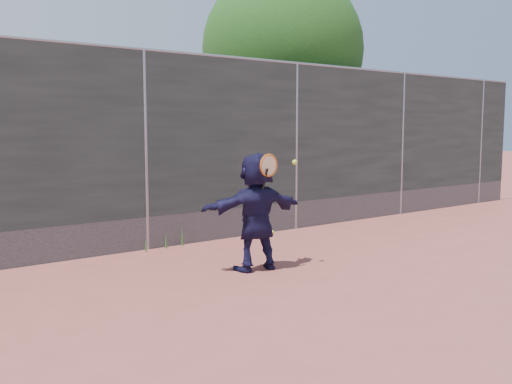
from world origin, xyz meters
TOP-DOWN VIEW (x-y plane):
  - ground at (0.00, 0.00)m, footprint 80.00×80.00m
  - player at (0.56, 1.49)m, footprint 1.47×0.65m
  - ball_ground at (2.30, 3.31)m, footprint 0.07×0.07m
  - fence at (-0.00, 3.50)m, footprint 20.00×0.06m
  - swing_action at (0.66, 1.30)m, footprint 0.64×0.13m
  - tree_right at (4.68, 5.75)m, footprint 3.78×3.60m
  - weed_clump at (0.29, 3.38)m, footprint 0.68×0.07m

SIDE VIEW (x-z plane):
  - ground at x=0.00m, z-range 0.00..0.00m
  - ball_ground at x=2.30m, z-range 0.00..0.07m
  - weed_clump at x=0.29m, z-range -0.02..0.28m
  - player at x=0.56m, z-range 0.00..1.53m
  - swing_action at x=0.66m, z-range 1.10..1.62m
  - fence at x=0.00m, z-range 0.07..3.09m
  - tree_right at x=4.68m, z-range 0.80..6.19m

